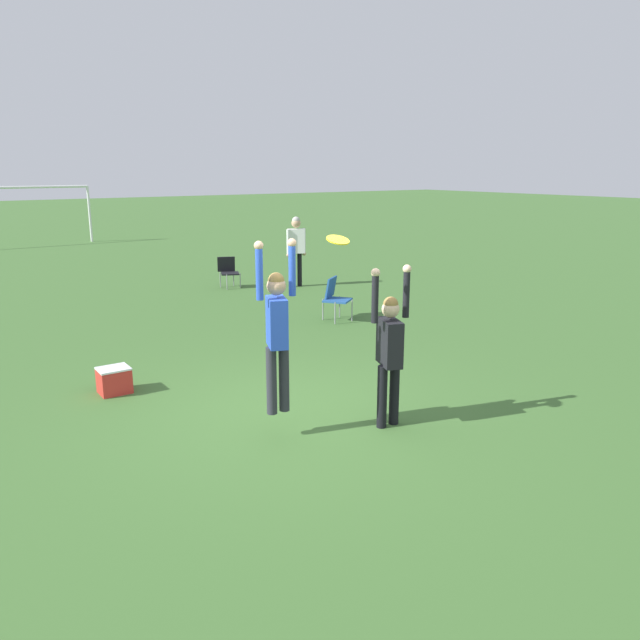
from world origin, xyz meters
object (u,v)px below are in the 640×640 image
object	(u,v)px
person_spectator_near	(296,244)
cooler_box	(114,380)
camping_chair_2	(335,295)
person_jumping	(277,324)
frisbee	(338,240)
person_defending	(390,344)
camping_chair_1	(228,270)

from	to	relation	value
person_spectator_near	cooler_box	bearing A→B (deg)	-110.51
camping_chair_2	cooler_box	world-z (taller)	camping_chair_2
person_jumping	camping_chair_2	size ratio (longest dim) A/B	2.30
frisbee	camping_chair_2	distance (m)	5.99
cooler_box	person_jumping	bearing A→B (deg)	-65.60
person_defending	camping_chair_1	size ratio (longest dim) A/B	2.47
camping_chair_2	person_defending	bearing A→B (deg)	24.92
person_defending	camping_chair_1	world-z (taller)	person_defending
frisbee	camping_chair_1	distance (m)	9.86
frisbee	camping_chair_1	bearing A→B (deg)	71.08
person_jumping	frisbee	world-z (taller)	frisbee
person_defending	camping_chair_2	bearing A→B (deg)	172.31
person_defending	camping_chair_2	size ratio (longest dim) A/B	2.25
person_spectator_near	cooler_box	distance (m)	8.37
camping_chair_2	person_spectator_near	xyz separation A→B (m)	(1.34, 3.58, 0.60)
frisbee	person_spectator_near	size ratio (longest dim) A/B	0.14
person_defending	cooler_box	xyz separation A→B (m)	(-2.40, 3.02, -0.84)
person_jumping	camping_chair_1	xyz separation A→B (m)	(3.71, 8.79, -0.89)
camping_chair_2	camping_chair_1	bearing A→B (deg)	-123.82
frisbee	cooler_box	world-z (taller)	frisbee
camping_chair_2	cooler_box	size ratio (longest dim) A/B	2.07
person_jumping	frisbee	xyz separation A→B (m)	(0.57, -0.37, 0.94)
person_jumping	camping_chair_1	distance (m)	9.58
frisbee	cooler_box	distance (m)	3.98
person_defending	camping_chair_1	distance (m)	9.62
camping_chair_2	cooler_box	xyz separation A→B (m)	(-5.04, -1.75, -0.33)
camping_chair_1	person_defending	bearing A→B (deg)	98.05
person_defending	cooler_box	bearing A→B (deg)	-120.27
frisbee	camping_chair_2	xyz separation A→B (m)	(3.32, 4.66, -1.78)
frisbee	person_jumping	bearing A→B (deg)	146.80
camping_chair_2	person_jumping	bearing A→B (deg)	11.63
person_jumping	person_defending	world-z (taller)	person_jumping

